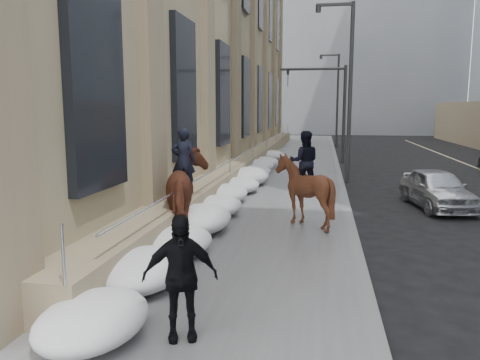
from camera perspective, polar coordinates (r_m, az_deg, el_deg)
name	(u,v)px	position (r m, az deg, el deg)	size (l,w,h in m)	color
ground	(220,299)	(8.69, -2.51, -14.26)	(140.00, 140.00, 0.00)	black
sidewalk	(276,195)	(18.20, 4.36, -1.86)	(5.00, 80.00, 0.12)	#595A5C
curb	(345,197)	(18.14, 12.62, -2.08)	(0.24, 80.00, 0.12)	slate
limestone_building	(205,14)	(29.17, -4.28, 19.58)	(6.10, 44.00, 18.00)	#827655
bg_building_mid	(343,30)	(68.67, 12.40, 17.41)	(30.00, 12.00, 28.00)	slate
bg_building_far	(278,68)	(80.46, 4.64, 13.40)	(24.00, 12.00, 20.00)	gray
streetlight_mid	(347,82)	(21.86, 12.90, 11.62)	(1.71, 0.24, 8.00)	#2D2D30
streetlight_far	(336,95)	(41.84, 11.60, 10.17)	(1.71, 0.24, 8.00)	#2D2D30
traffic_signal	(329,98)	(29.82, 10.83, 9.74)	(4.10, 0.22, 6.00)	#2D2D30
snow_bank	(230,192)	(16.49, -1.21, -1.49)	(1.70, 18.10, 0.76)	silver
mounted_horse_left	(189,190)	(12.39, -6.21, -1.17)	(1.92, 2.86, 2.76)	#472215
mounted_horse_right	(304,186)	(13.27, 7.77, -0.76)	(1.77, 1.95, 2.65)	#3E1F11
pedestrian	(180,277)	(6.81, -7.31, -11.64)	(1.07, 0.44, 1.82)	black
car_silver	(437,188)	(17.38, 22.86, -0.96)	(1.60, 3.98, 1.36)	silver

